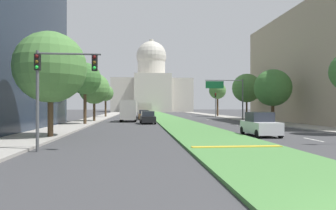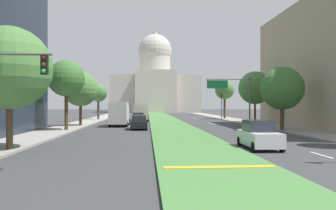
# 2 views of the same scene
# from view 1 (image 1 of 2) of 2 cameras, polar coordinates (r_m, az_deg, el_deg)

# --- Properties ---
(ground_plane) EXTENTS (273.40, 273.40, 0.00)m
(ground_plane) POSITION_cam_1_polar(r_m,az_deg,el_deg) (66.60, -1.03, -2.23)
(ground_plane) COLOR #3D3D3F
(grass_median) EXTENTS (5.47, 111.84, 0.14)m
(grass_median) POSITION_cam_1_polar(r_m,az_deg,el_deg) (60.41, -0.57, -2.37)
(grass_median) COLOR #4C8442
(grass_median) RESTS_ON ground_plane
(median_curb_nose) EXTENTS (4.92, 0.50, 0.04)m
(median_curb_nose) POSITION_cam_1_polar(r_m,az_deg,el_deg) (16.54, 13.07, -7.79)
(median_curb_nose) COLOR gold
(median_curb_nose) RESTS_ON grass_median
(lane_dashes_right) EXTENTS (0.16, 52.09, 0.01)m
(lane_dashes_right) POSITION_cam_1_polar(r_m,az_deg,el_deg) (44.48, 10.22, -3.22)
(lane_dashes_right) COLOR silver
(lane_dashes_right) RESTS_ON ground_plane
(sidewalk_left) EXTENTS (4.00, 111.84, 0.15)m
(sidewalk_left) POSITION_cam_1_polar(r_m,az_deg,el_deg) (54.52, -13.67, -2.59)
(sidewalk_left) COLOR #9E9991
(sidewalk_left) RESTS_ON ground_plane
(sidewalk_right) EXTENTS (4.00, 111.84, 0.15)m
(sidewalk_right) POSITION_cam_1_polar(r_m,az_deg,el_deg) (56.95, 13.08, -2.49)
(sidewalk_right) COLOR #9E9991
(sidewalk_right) RESTS_ON ground_plane
(midrise_block_right) EXTENTS (12.97, 28.54, 15.33)m
(midrise_block_right) POSITION_cam_1_polar(r_m,az_deg,el_deg) (46.74, 29.47, 6.36)
(midrise_block_right) COLOR tan
(midrise_block_right) RESTS_ON ground_plane
(capitol_building) EXTENTS (33.10, 25.44, 31.27)m
(capitol_building) POSITION_cam_1_polar(r_m,az_deg,el_deg) (128.05, -3.19, 3.43)
(capitol_building) COLOR beige
(capitol_building) RESTS_ON ground_plane
(traffic_light_near_left) EXTENTS (3.34, 0.35, 5.20)m
(traffic_light_near_left) POSITION_cam_1_polar(r_m,az_deg,el_deg) (16.41, -21.00, 4.89)
(traffic_light_near_left) COLOR #515456
(traffic_light_near_left) RESTS_ON ground_plane
(traffic_light_far_right) EXTENTS (0.28, 0.35, 5.20)m
(traffic_light_far_right) POSITION_cam_1_polar(r_m,az_deg,el_deg) (61.90, 9.12, 0.69)
(traffic_light_far_right) COLOR #515456
(traffic_light_far_right) RESTS_ON ground_plane
(overhead_guide_sign) EXTENTS (5.99, 0.20, 6.50)m
(overhead_guide_sign) POSITION_cam_1_polar(r_m,az_deg,el_deg) (46.40, 11.53, 2.66)
(overhead_guide_sign) COLOR #515456
(overhead_guide_sign) RESTS_ON ground_plane
(street_tree_left_near) EXTENTS (5.12, 5.12, 7.71)m
(street_tree_left_near) POSITION_cam_1_polar(r_m,az_deg,el_deg) (23.16, -21.65, 6.73)
(street_tree_left_near) COLOR #4C3823
(street_tree_left_near) RESTS_ON ground_plane
(street_tree_left_mid) EXTENTS (3.96, 3.96, 7.72)m
(street_tree_left_mid) POSITION_cam_1_polar(r_m,az_deg,el_deg) (38.15, -15.66, 4.86)
(street_tree_left_mid) COLOR #4C3823
(street_tree_left_mid) RESTS_ON ground_plane
(street_tree_right_mid) EXTENTS (4.64, 4.64, 6.98)m
(street_tree_right_mid) POSITION_cam_1_polar(r_m,az_deg,el_deg) (39.59, 19.47, 3.13)
(street_tree_right_mid) COLOR #4C3823
(street_tree_right_mid) RESTS_ON ground_plane
(street_tree_left_far) EXTENTS (4.58, 4.58, 7.25)m
(street_tree_left_far) POSITION_cam_1_polar(r_m,az_deg,el_deg) (45.55, -13.99, 3.07)
(street_tree_left_far) COLOR #4C3823
(street_tree_left_far) RESTS_ON ground_plane
(street_tree_right_far) EXTENTS (4.71, 4.71, 7.66)m
(street_tree_right_far) POSITION_cam_1_polar(r_m,az_deg,el_deg) (50.40, 14.88, 3.15)
(street_tree_right_far) COLOR #4C3823
(street_tree_right_far) RESTS_ON ground_plane
(street_tree_left_distant) EXTENTS (3.35, 3.35, 6.75)m
(street_tree_left_distant) POSITION_cam_1_polar(r_m,az_deg,el_deg) (63.55, -11.91, 2.21)
(street_tree_left_distant) COLOR #4C3823
(street_tree_left_distant) RESTS_ON ground_plane
(street_tree_right_distant) EXTENTS (3.80, 3.80, 7.74)m
(street_tree_right_distant) POSITION_cam_1_polar(r_m,az_deg,el_deg) (67.60, 9.49, 2.71)
(street_tree_right_distant) COLOR #4C3823
(street_tree_right_distant) RESTS_ON ground_plane
(sedan_lead_stopped) EXTENTS (2.02, 4.25, 1.87)m
(sedan_lead_stopped) POSITION_cam_1_polar(r_m,az_deg,el_deg) (24.40, 17.28, -3.67)
(sedan_lead_stopped) COLOR silver
(sedan_lead_stopped) RESTS_ON ground_plane
(sedan_midblock) EXTENTS (2.11, 4.37, 1.67)m
(sedan_midblock) POSITION_cam_1_polar(r_m,az_deg,el_deg) (39.50, -3.95, -2.47)
(sedan_midblock) COLOR black
(sedan_midblock) RESTS_ON ground_plane
(sedan_distant) EXTENTS (1.87, 4.31, 1.68)m
(sedan_distant) POSITION_cam_1_polar(r_m,az_deg,el_deg) (51.25, -4.68, -1.95)
(sedan_distant) COLOR brown
(sedan_distant) RESTS_ON ground_plane
(box_truck_delivery) EXTENTS (2.40, 6.40, 3.20)m
(box_truck_delivery) POSITION_cam_1_polar(r_m,az_deg,el_deg) (45.37, -7.58, -1.05)
(box_truck_delivery) COLOR #BCBCC1
(box_truck_delivery) RESTS_ON ground_plane
(city_bus) EXTENTS (2.62, 11.00, 2.95)m
(city_bus) POSITION_cam_1_polar(r_m,az_deg,el_deg) (59.73, -4.56, -0.76)
(city_bus) COLOR beige
(city_bus) RESTS_ON ground_plane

